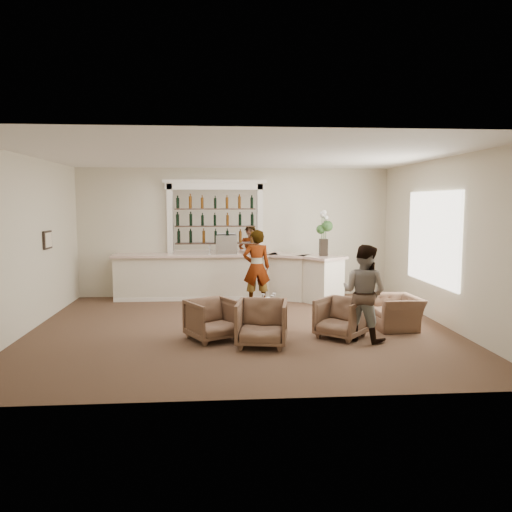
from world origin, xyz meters
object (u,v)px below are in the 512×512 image
at_px(cocktail_table, 269,318).
at_px(armchair_right, 341,318).
at_px(armchair_left, 212,320).
at_px(armchair_center, 262,323).
at_px(bar_counter, 229,276).
at_px(guest, 364,293).
at_px(armchair_far, 396,312).
at_px(espresso_machine, 226,245).
at_px(sommelier, 257,267).
at_px(flower_vase, 324,230).

xyz_separation_m(cocktail_table, armchair_right, (1.24, -0.55, 0.11)).
bearing_deg(armchair_left, armchair_right, -30.55).
height_order(armchair_left, armchair_center, armchair_center).
xyz_separation_m(bar_counter, guest, (2.27, -3.96, 0.27)).
distance_m(armchair_far, espresso_machine, 4.67).
height_order(guest, armchair_left, guest).
bearing_deg(armchair_center, armchair_right, 25.42).
distance_m(bar_counter, armchair_center, 4.21).
distance_m(cocktail_table, sommelier, 2.57).
bearing_deg(espresso_machine, bar_counter, -25.52).
relative_size(armchair_right, espresso_machine, 1.50).
relative_size(armchair_left, armchair_center, 0.93).
xyz_separation_m(armchair_center, flower_vase, (1.82, 3.61, 1.36)).
bearing_deg(sommelier, guest, 113.83).
height_order(bar_counter, espresso_machine, espresso_machine).
distance_m(armchair_far, flower_vase, 3.11).
xyz_separation_m(guest, armchair_far, (0.87, 0.77, -0.54)).
height_order(armchair_left, flower_vase, flower_vase).
relative_size(armchair_left, armchair_right, 1.01).
bearing_deg(bar_counter, armchair_left, -95.95).
bearing_deg(espresso_machine, armchair_left, -95.30).
bearing_deg(armchair_far, armchair_right, -68.29).
height_order(armchair_far, espresso_machine, espresso_machine).
relative_size(bar_counter, armchair_center, 6.67).
distance_m(armchair_center, espresso_machine, 4.36).
distance_m(bar_counter, armchair_far, 4.48).
height_order(sommelier, armchair_far, sommelier).
relative_size(bar_counter, armchair_right, 7.29).
xyz_separation_m(guest, armchair_center, (-1.82, -0.22, -0.46)).
xyz_separation_m(sommelier, armchair_left, (-1.02, -3.00, -0.53)).
bearing_deg(bar_counter, armchair_far, -45.48).
xyz_separation_m(armchair_center, armchair_right, (1.46, 0.40, -0.03)).
relative_size(guest, armchair_left, 2.13).
height_order(sommelier, flower_vase, flower_vase).
height_order(armchair_left, armchair_far, armchair_left).
xyz_separation_m(cocktail_table, flower_vase, (1.59, 2.65, 1.50)).
distance_m(bar_counter, armchair_right, 4.24).
bearing_deg(armchair_right, armchair_left, -139.41).
bearing_deg(flower_vase, bar_counter, 165.86).
distance_m(bar_counter, armchair_left, 3.77).
bearing_deg(armchair_center, armchair_far, 30.21).
distance_m(armchair_left, armchair_far, 3.57).
relative_size(armchair_center, espresso_machine, 1.64).
xyz_separation_m(armchair_left, armchair_center, (0.84, -0.44, 0.03)).
bearing_deg(armchair_far, armchair_left, -85.04).
xyz_separation_m(cocktail_table, guest, (1.59, -0.74, 0.60)).
height_order(armchair_center, espresso_machine, espresso_machine).
bearing_deg(armchair_left, sommelier, 41.50).
bearing_deg(armchair_right, espresso_machine, 158.97).
height_order(cocktail_table, espresso_machine, espresso_machine).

